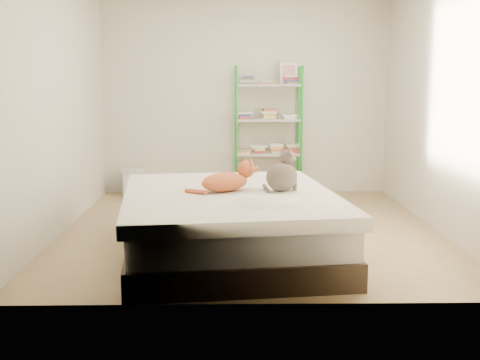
{
  "coord_description": "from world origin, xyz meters",
  "views": [
    {
      "loc": [
        -0.22,
        -6.02,
        1.52
      ],
      "look_at": [
        -0.12,
        -0.64,
        0.62
      ],
      "focal_mm": 45.0,
      "sensor_mm": 36.0,
      "label": 1
    }
  ],
  "objects_px": {
    "shelf_unit": "(269,134)",
    "cardboard_box": "(232,200)",
    "orange_cat": "(225,180)",
    "grey_cat": "(282,171)",
    "white_bin": "(133,182)",
    "bed": "(229,224)"
  },
  "relations": [
    {
      "from": "bed",
      "to": "shelf_unit",
      "type": "bearing_deg",
      "value": 72.58
    },
    {
      "from": "bed",
      "to": "white_bin",
      "type": "distance_m",
      "value": 3.07
    },
    {
      "from": "shelf_unit",
      "to": "white_bin",
      "type": "distance_m",
      "value": 1.91
    },
    {
      "from": "bed",
      "to": "shelf_unit",
      "type": "height_order",
      "value": "shelf_unit"
    },
    {
      "from": "grey_cat",
      "to": "white_bin",
      "type": "relative_size",
      "value": 1.01
    },
    {
      "from": "bed",
      "to": "orange_cat",
      "type": "bearing_deg",
      "value": 135.5
    },
    {
      "from": "grey_cat",
      "to": "shelf_unit",
      "type": "bearing_deg",
      "value": -36.33
    },
    {
      "from": "orange_cat",
      "to": "bed",
      "type": "bearing_deg",
      "value": -69.07
    },
    {
      "from": "cardboard_box",
      "to": "white_bin",
      "type": "bearing_deg",
      "value": 160.01
    },
    {
      "from": "bed",
      "to": "shelf_unit",
      "type": "xyz_separation_m",
      "value": [
        0.52,
        2.82,
        0.54
      ]
    },
    {
      "from": "bed",
      "to": "cardboard_box",
      "type": "xyz_separation_m",
      "value": [
        0.03,
        1.56,
        -0.1
      ]
    },
    {
      "from": "bed",
      "to": "grey_cat",
      "type": "bearing_deg",
      "value": -3.67
    },
    {
      "from": "shelf_unit",
      "to": "white_bin",
      "type": "xyz_separation_m",
      "value": [
        -1.8,
        -0.03,
        -0.64
      ]
    },
    {
      "from": "cardboard_box",
      "to": "white_bin",
      "type": "xyz_separation_m",
      "value": [
        -1.31,
        1.23,
        -0.01
      ]
    },
    {
      "from": "cardboard_box",
      "to": "white_bin",
      "type": "distance_m",
      "value": 1.79
    },
    {
      "from": "grey_cat",
      "to": "orange_cat",
      "type": "bearing_deg",
      "value": 54.71
    },
    {
      "from": "shelf_unit",
      "to": "cardboard_box",
      "type": "relative_size",
      "value": 2.63
    },
    {
      "from": "shelf_unit",
      "to": "cardboard_box",
      "type": "xyz_separation_m",
      "value": [
        -0.49,
        -1.26,
        -0.63
      ]
    },
    {
      "from": "grey_cat",
      "to": "cardboard_box",
      "type": "height_order",
      "value": "grey_cat"
    },
    {
      "from": "orange_cat",
      "to": "cardboard_box",
      "type": "bearing_deg",
      "value": 55.85
    },
    {
      "from": "cardboard_box",
      "to": "grey_cat",
      "type": "bearing_deg",
      "value": -51.51
    },
    {
      "from": "orange_cat",
      "to": "cardboard_box",
      "type": "distance_m",
      "value": 1.61
    }
  ]
}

